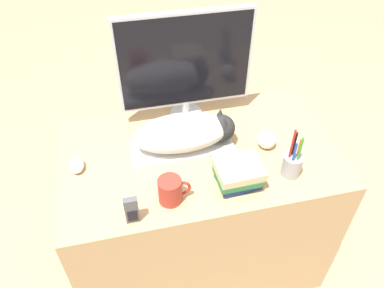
{
  "coord_description": "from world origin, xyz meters",
  "views": [
    {
      "loc": [
        -0.29,
        -0.77,
        1.87
      ],
      "look_at": [
        -0.03,
        0.34,
        0.84
      ],
      "focal_mm": 35.0,
      "sensor_mm": 36.0,
      "label": 1
    }
  ],
  "objects_px": {
    "cat": "(187,132)",
    "coffee_mug": "(171,190)",
    "computer_mouse": "(77,165)",
    "phone": "(132,210)",
    "baseball": "(267,140)",
    "book_stack": "(238,174)",
    "pen_cup": "(292,164)",
    "keyboard": "(182,148)",
    "monitor": "(186,63)"
  },
  "relations": [
    {
      "from": "cat",
      "to": "coffee_mug",
      "type": "distance_m",
      "value": 0.29
    },
    {
      "from": "computer_mouse",
      "to": "phone",
      "type": "distance_m",
      "value": 0.36
    },
    {
      "from": "phone",
      "to": "computer_mouse",
      "type": "bearing_deg",
      "value": 122.15
    },
    {
      "from": "coffee_mug",
      "to": "phone",
      "type": "distance_m",
      "value": 0.16
    },
    {
      "from": "coffee_mug",
      "to": "phone",
      "type": "xyz_separation_m",
      "value": [
        -0.15,
        -0.06,
        0.01
      ]
    },
    {
      "from": "computer_mouse",
      "to": "coffee_mug",
      "type": "height_order",
      "value": "coffee_mug"
    },
    {
      "from": "baseball",
      "to": "phone",
      "type": "relative_size",
      "value": 0.68
    },
    {
      "from": "book_stack",
      "to": "phone",
      "type": "bearing_deg",
      "value": -168.48
    },
    {
      "from": "baseball",
      "to": "pen_cup",
      "type": "bearing_deg",
      "value": -78.67
    },
    {
      "from": "coffee_mug",
      "to": "baseball",
      "type": "distance_m",
      "value": 0.49
    },
    {
      "from": "keyboard",
      "to": "monitor",
      "type": "distance_m",
      "value": 0.36
    },
    {
      "from": "cat",
      "to": "coffee_mug",
      "type": "relative_size",
      "value": 3.46
    },
    {
      "from": "cat",
      "to": "pen_cup",
      "type": "height_order",
      "value": "pen_cup"
    },
    {
      "from": "computer_mouse",
      "to": "baseball",
      "type": "bearing_deg",
      "value": -3.43
    },
    {
      "from": "monitor",
      "to": "baseball",
      "type": "distance_m",
      "value": 0.47
    },
    {
      "from": "cat",
      "to": "pen_cup",
      "type": "bearing_deg",
      "value": -32.65
    },
    {
      "from": "computer_mouse",
      "to": "book_stack",
      "type": "relative_size",
      "value": 0.5
    },
    {
      "from": "phone",
      "to": "baseball",
      "type": "bearing_deg",
      "value": 23.14
    },
    {
      "from": "monitor",
      "to": "coffee_mug",
      "type": "relative_size",
      "value": 4.74
    },
    {
      "from": "monitor",
      "to": "computer_mouse",
      "type": "height_order",
      "value": "monitor"
    },
    {
      "from": "coffee_mug",
      "to": "pen_cup",
      "type": "bearing_deg",
      "value": 2.63
    },
    {
      "from": "monitor",
      "to": "pen_cup",
      "type": "height_order",
      "value": "monitor"
    },
    {
      "from": "pen_cup",
      "to": "monitor",
      "type": "bearing_deg",
      "value": 124.24
    },
    {
      "from": "computer_mouse",
      "to": "book_stack",
      "type": "distance_m",
      "value": 0.64
    },
    {
      "from": "coffee_mug",
      "to": "pen_cup",
      "type": "height_order",
      "value": "pen_cup"
    },
    {
      "from": "keyboard",
      "to": "phone",
      "type": "xyz_separation_m",
      "value": [
        -0.24,
        -0.32,
        0.04
      ]
    },
    {
      "from": "keyboard",
      "to": "pen_cup",
      "type": "height_order",
      "value": "pen_cup"
    },
    {
      "from": "keyboard",
      "to": "coffee_mug",
      "type": "distance_m",
      "value": 0.28
    },
    {
      "from": "coffee_mug",
      "to": "book_stack",
      "type": "relative_size",
      "value": 0.7
    },
    {
      "from": "cat",
      "to": "book_stack",
      "type": "height_order",
      "value": "cat"
    },
    {
      "from": "computer_mouse",
      "to": "pen_cup",
      "type": "distance_m",
      "value": 0.85
    },
    {
      "from": "cat",
      "to": "phone",
      "type": "xyz_separation_m",
      "value": [
        -0.27,
        -0.32,
        -0.04
      ]
    },
    {
      "from": "computer_mouse",
      "to": "phone",
      "type": "height_order",
      "value": "phone"
    },
    {
      "from": "cat",
      "to": "book_stack",
      "type": "relative_size",
      "value": 2.42
    },
    {
      "from": "book_stack",
      "to": "pen_cup",
      "type": "bearing_deg",
      "value": 0.07
    },
    {
      "from": "keyboard",
      "to": "cat",
      "type": "height_order",
      "value": "cat"
    },
    {
      "from": "baseball",
      "to": "phone",
      "type": "bearing_deg",
      "value": -156.86
    },
    {
      "from": "keyboard",
      "to": "monitor",
      "type": "bearing_deg",
      "value": 72.54
    },
    {
      "from": "computer_mouse",
      "to": "book_stack",
      "type": "bearing_deg",
      "value": -19.94
    },
    {
      "from": "baseball",
      "to": "phone",
      "type": "xyz_separation_m",
      "value": [
        -0.6,
        -0.26,
        0.02
      ]
    },
    {
      "from": "phone",
      "to": "monitor",
      "type": "bearing_deg",
      "value": 60.02
    },
    {
      "from": "keyboard",
      "to": "baseball",
      "type": "bearing_deg",
      "value": -10.1
    },
    {
      "from": "computer_mouse",
      "to": "monitor",
      "type": "bearing_deg",
      "value": 25.87
    },
    {
      "from": "keyboard",
      "to": "cat",
      "type": "bearing_deg",
      "value": 0.0
    },
    {
      "from": "computer_mouse",
      "to": "coffee_mug",
      "type": "bearing_deg",
      "value": -35.39
    },
    {
      "from": "monitor",
      "to": "pen_cup",
      "type": "relative_size",
      "value": 2.58
    },
    {
      "from": "monitor",
      "to": "coffee_mug",
      "type": "xyz_separation_m",
      "value": [
        -0.17,
        -0.49,
        -0.23
      ]
    },
    {
      "from": "monitor",
      "to": "coffee_mug",
      "type": "height_order",
      "value": "monitor"
    },
    {
      "from": "cat",
      "to": "coffee_mug",
      "type": "height_order",
      "value": "cat"
    },
    {
      "from": "monitor",
      "to": "coffee_mug",
      "type": "distance_m",
      "value": 0.56
    }
  ]
}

